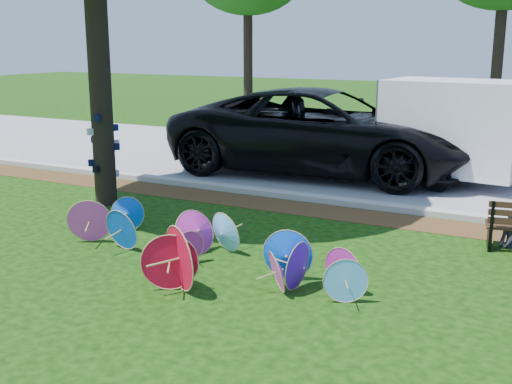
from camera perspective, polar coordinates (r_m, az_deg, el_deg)
ground at (r=9.24m, az=-8.59°, el=-7.67°), size 90.00×90.00×0.00m
mulch_strip at (r=12.96m, az=3.15°, el=-1.35°), size 90.00×1.00×0.01m
curb at (r=13.57m, az=4.38°, el=-0.45°), size 90.00×0.30×0.12m
street at (r=17.39m, az=9.79°, el=2.28°), size 90.00×8.00×0.01m
parasol_pile at (r=9.41m, az=-4.83°, el=-4.81°), size 5.31×2.36×0.92m
black_van at (r=16.18m, az=6.06°, el=5.36°), size 7.84×4.04×2.12m
cargo_trailer at (r=15.50m, az=17.18°, el=5.59°), size 3.17×2.17×2.70m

